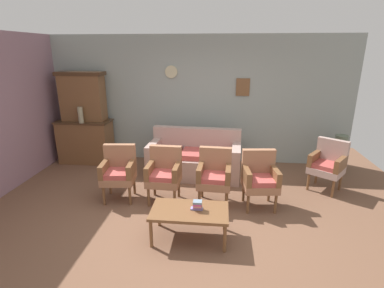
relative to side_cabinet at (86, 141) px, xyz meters
The scene contains 14 objects.
ground_plane 3.38m from the side_cabinet, 42.20° to the right, with size 7.68×7.68×0.00m, color brown.
wall_back_with_decor 2.66m from the side_cabinet, ahead, with size 6.40×0.09×2.70m.
side_cabinet is the anchor object (origin of this frame).
cabinet_upper_hutch 0.99m from the side_cabinet, 90.00° to the left, with size 0.99×0.38×1.03m.
vase_on_cabinet 0.66m from the side_cabinet, 77.93° to the right, with size 0.11×0.11×0.34m, color #9B9476.
floral_couch 2.51m from the side_cabinet, 11.45° to the right, with size 1.82×0.90×0.90m.
armchair_by_doorway 2.06m from the side_cabinet, 50.60° to the right, with size 0.57×0.54×0.90m.
armchair_near_couch_end 2.61m from the side_cabinet, 37.55° to the right, with size 0.53×0.50×0.90m.
armchair_near_cabinet 3.29m from the side_cabinet, 28.78° to the right, with size 0.54×0.51×0.90m.
armchair_row_middle 3.94m from the side_cabinet, 24.26° to the right, with size 0.57×0.55×0.90m.
wingback_chair_by_fireplace 4.93m from the side_cabinet, 10.47° to the right, with size 0.71×0.70×0.90m.
coffee_table 3.66m from the side_cabinet, 44.86° to the right, with size 1.00×0.56×0.42m.
book_stack_on_table 3.72m from the side_cabinet, 43.65° to the right, with size 0.16×0.11×0.13m.
floor_vase_by_wall 5.33m from the side_cabinet, ahead, with size 0.24×0.24×0.79m, color #5F6B57.
Camera 1 is at (0.49, -3.66, 2.39)m, focal length 27.49 mm.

